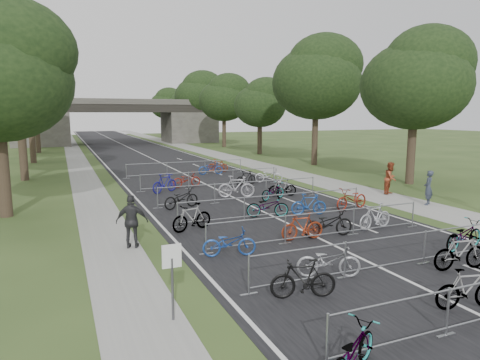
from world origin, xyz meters
The scene contains 52 objects.
road centered at (0.00, 50.00, 0.01)m, with size 11.00×140.00×0.01m, color black.
sidewalk_right centered at (8.00, 50.00, 0.01)m, with size 3.00×140.00×0.01m, color gray.
sidewalk_left centered at (-7.50, 50.00, 0.01)m, with size 2.00×140.00×0.01m, color gray.
lane_markings centered at (0.00, 50.00, 0.00)m, with size 0.12×140.00×0.00m, color silver.
overpass_bridge centered at (0.00, 65.00, 3.53)m, with size 31.00×8.00×7.05m.
park_sign centered at (-6.80, 3.00, 1.27)m, with size 0.45×0.06×1.83m.
tree_right_0 centered at (13.11, 15.93, 6.92)m, with size 7.17×7.17×10.93m.
tree_left_1 centered at (-11.39, 27.93, 7.30)m, with size 7.56×7.56×11.53m.
tree_right_1 centered at (13.11, 27.93, 7.90)m, with size 8.18×8.18×12.47m.
tree_left_2 centered at (-11.39, 39.93, 8.12)m, with size 8.40×8.40×12.81m.
tree_right_2 centered at (13.11, 39.93, 5.95)m, with size 6.16×6.16×9.39m.
tree_left_3 centered at (-11.39, 51.93, 6.49)m, with size 6.72×6.72×10.25m.
tree_right_3 centered at (13.11, 51.93, 6.92)m, with size 7.17×7.17×10.93m.
tree_left_4 centered at (-11.39, 63.93, 7.30)m, with size 7.56×7.56×11.53m.
tree_right_4 centered at (13.11, 63.93, 7.90)m, with size 8.18×8.18×12.47m.
tree_left_5 centered at (-11.39, 75.93, 8.12)m, with size 8.40×8.40×12.81m.
tree_right_5 centered at (13.11, 75.93, 5.95)m, with size 6.16×6.16×9.39m.
tree_left_6 centered at (-11.39, 87.93, 6.49)m, with size 6.72×6.72×10.25m.
tree_right_6 centered at (13.11, 87.93, 6.92)m, with size 7.17×7.17×10.93m.
barrier_row_1 centered at (0.00, 3.60, 0.55)m, with size 9.70×0.08×1.10m.
barrier_row_2 centered at (0.00, 7.20, 0.55)m, with size 9.70×0.08×1.10m.
barrier_row_3 centered at (0.00, 11.00, 0.55)m, with size 9.70×0.08×1.10m.
barrier_row_4 centered at (0.00, 15.00, 0.55)m, with size 9.70×0.08×1.10m.
barrier_row_5 centered at (0.00, 20.00, 0.55)m, with size 9.70×0.08×1.10m.
barrier_row_6 centered at (0.00, 26.00, 0.55)m, with size 9.70×0.08×1.10m.
bike_0 centered at (-4.30, -0.36, 0.47)m, with size 0.62×1.77×0.93m, color #919398.
bike_1 centered at (-0.01, 0.75, 0.52)m, with size 0.49×1.74×1.05m, color #919398.
bike_4 centered at (-3.40, 2.86, 0.52)m, with size 0.49×1.74×1.05m, color black.
bike_5 centered at (-1.95, 3.82, 0.49)m, with size 0.65×1.87×0.98m, color #94969B.
bike_6 centered at (2.10, 2.75, 0.56)m, with size 0.52×1.86×1.12m, color #919398.
bike_7 centered at (3.93, 4.14, 0.52)m, with size 0.70×2.00×1.05m, color #919398.
bike_8 centered at (-3.95, 6.69, 0.47)m, with size 0.63×1.80×0.95m, color #1C469E.
bike_9 centered at (-0.70, 7.37, 0.52)m, with size 0.49×1.73×1.04m, color maroon.
bike_10 centered at (0.44, 7.34, 0.54)m, with size 0.72×2.07×1.09m, color black.
bike_11 centered at (2.88, 7.53, 0.55)m, with size 0.51×1.82×1.09m, color #B6B8BF.
bike_12 centered at (-4.20, 10.25, 0.56)m, with size 0.53×1.86×1.12m, color #919398.
bike_13 centered at (-0.31, 11.13, 0.52)m, with size 0.68×1.96×1.03m, color #919398.
bike_14 centered at (1.70, 10.78, 0.51)m, with size 0.48×1.71×1.03m, color #1C4B9E.
bike_15 centered at (4.30, 10.93, 0.55)m, with size 0.74×2.11×1.11m, color maroon.
bike_16 centered at (-3.50, 14.54, 0.52)m, with size 0.69×1.98×1.04m, color black.
bike_17 centered at (0.15, 16.04, 0.63)m, with size 0.59×2.10×1.26m, color #A8A6AE.
bike_18 centered at (1.81, 14.71, 0.48)m, with size 0.63×1.81×0.95m, color #919398.
bike_19 centered at (2.79, 15.40, 0.50)m, with size 0.47×1.66×1.00m, color #919398.
bike_20 centered at (-3.28, 19.16, 0.58)m, with size 0.55×1.94×1.16m, color navy.
bike_21 centered at (-1.51, 20.58, 0.51)m, with size 0.67×1.93×1.01m, color maroon.
bike_22 centered at (2.42, 19.84, 0.49)m, with size 0.46×1.61×0.97m, color black.
bike_23 centered at (4.30, 20.21, 0.51)m, with size 0.67×1.93×1.01m, color silver.
bike_26 centered at (1.86, 25.57, 0.52)m, with size 0.69×1.97×1.04m, color navy.
bike_27 centered at (2.95, 26.90, 0.51)m, with size 0.48×1.71×1.03m, color maroon.
pedestrian_a centered at (8.70, 10.31, 0.91)m, with size 0.66×0.44×1.82m, color #2B3241.
pedestrian_b centered at (9.03, 13.48, 0.96)m, with size 0.93×0.73×1.92m, color brown.
pedestrian_c centered at (-6.80, 8.89, 0.96)m, with size 1.13×0.47×1.92m, color #2A2A2D.
Camera 1 is at (-8.99, -6.22, 4.75)m, focal length 32.00 mm.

